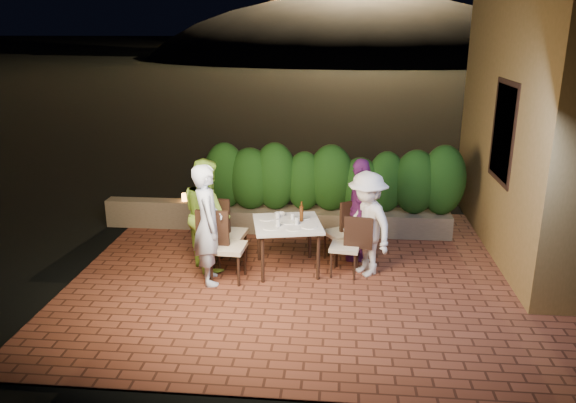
# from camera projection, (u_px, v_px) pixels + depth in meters

# --- Properties ---
(ground) EXTENTS (400.00, 400.00, 0.00)m
(ground) POSITION_uv_depth(u_px,v_px,m) (313.00, 289.00, 7.93)
(ground) COLOR black
(ground) RESTS_ON ground
(terrace_floor) EXTENTS (7.00, 6.00, 0.15)m
(terrace_floor) POSITION_uv_depth(u_px,v_px,m) (314.00, 278.00, 8.42)
(terrace_floor) COLOR brown
(terrace_floor) RESTS_ON ground
(building_wall) EXTENTS (1.60, 5.00, 5.00)m
(building_wall) POSITION_uv_depth(u_px,v_px,m) (551.00, 95.00, 8.76)
(building_wall) COLOR olive
(building_wall) RESTS_ON ground
(window_pane) EXTENTS (0.08, 1.00, 1.40)m
(window_pane) POSITION_uv_depth(u_px,v_px,m) (505.00, 132.00, 8.50)
(window_pane) COLOR black
(window_pane) RESTS_ON building_wall
(window_frame) EXTENTS (0.06, 1.15, 1.55)m
(window_frame) POSITION_uv_depth(u_px,v_px,m) (504.00, 132.00, 8.50)
(window_frame) COLOR black
(window_frame) RESTS_ON building_wall
(planter) EXTENTS (4.20, 0.55, 0.40)m
(planter) POSITION_uv_depth(u_px,v_px,m) (331.00, 221.00, 10.03)
(planter) COLOR brown
(planter) RESTS_ON ground
(hedge) EXTENTS (4.00, 0.70, 1.10)m
(hedge) POSITION_uv_depth(u_px,v_px,m) (332.00, 181.00, 9.81)
(hedge) COLOR #15380F
(hedge) RESTS_ON planter
(parapet) EXTENTS (2.20, 0.30, 0.50)m
(parapet) POSITION_uv_depth(u_px,v_px,m) (167.00, 213.00, 10.29)
(parapet) COLOR brown
(parapet) RESTS_ON ground
(hill) EXTENTS (52.00, 40.00, 22.00)m
(hill) POSITION_uv_depth(u_px,v_px,m) (356.00, 93.00, 65.94)
(hill) COLOR black
(hill) RESTS_ON ground
(dining_table) EXTENTS (1.16, 1.16, 0.75)m
(dining_table) POSITION_uv_depth(u_px,v_px,m) (287.00, 246.00, 8.42)
(dining_table) COLOR white
(dining_table) RESTS_ON ground
(plate_nw) EXTENTS (0.22, 0.22, 0.01)m
(plate_nw) POSITION_uv_depth(u_px,v_px,m) (271.00, 228.00, 8.08)
(plate_nw) COLOR white
(plate_nw) RESTS_ON dining_table
(plate_sw) EXTENTS (0.22, 0.22, 0.01)m
(plate_sw) POSITION_uv_depth(u_px,v_px,m) (267.00, 219.00, 8.47)
(plate_sw) COLOR white
(plate_sw) RESTS_ON dining_table
(plate_ne) EXTENTS (0.24, 0.24, 0.01)m
(plate_ne) POSITION_uv_depth(u_px,v_px,m) (309.00, 226.00, 8.14)
(plate_ne) COLOR white
(plate_ne) RESTS_ON dining_table
(plate_se) EXTENTS (0.23, 0.23, 0.01)m
(plate_se) POSITION_uv_depth(u_px,v_px,m) (303.00, 217.00, 8.52)
(plate_se) COLOR white
(plate_se) RESTS_ON dining_table
(plate_centre) EXTENTS (0.23, 0.23, 0.01)m
(plate_centre) POSITION_uv_depth(u_px,v_px,m) (288.00, 222.00, 8.33)
(plate_centre) COLOR white
(plate_centre) RESTS_ON dining_table
(plate_front) EXTENTS (0.20, 0.20, 0.01)m
(plate_front) POSITION_uv_depth(u_px,v_px,m) (293.00, 229.00, 8.04)
(plate_front) COLOR white
(plate_front) RESTS_ON dining_table
(glass_nw) EXTENTS (0.06, 0.06, 0.11)m
(glass_nw) POSITION_uv_depth(u_px,v_px,m) (278.00, 223.00, 8.15)
(glass_nw) COLOR silver
(glass_nw) RESTS_ON dining_table
(glass_sw) EXTENTS (0.06, 0.06, 0.11)m
(glass_sw) POSITION_uv_depth(u_px,v_px,m) (278.00, 216.00, 8.45)
(glass_sw) COLOR silver
(glass_sw) RESTS_ON dining_table
(glass_ne) EXTENTS (0.06, 0.06, 0.11)m
(glass_ne) POSITION_uv_depth(u_px,v_px,m) (297.00, 221.00, 8.23)
(glass_ne) COLOR silver
(glass_ne) RESTS_ON dining_table
(glass_se) EXTENTS (0.06, 0.06, 0.10)m
(glass_se) POSITION_uv_depth(u_px,v_px,m) (292.00, 217.00, 8.43)
(glass_se) COLOR silver
(glass_se) RESTS_ON dining_table
(beer_bottle) EXTENTS (0.06, 0.06, 0.30)m
(beer_bottle) POSITION_uv_depth(u_px,v_px,m) (301.00, 211.00, 8.34)
(beer_bottle) COLOR #49250C
(beer_bottle) RESTS_ON dining_table
(bowl) EXTENTS (0.21, 0.21, 0.04)m
(bowl) POSITION_uv_depth(u_px,v_px,m) (280.00, 214.00, 8.61)
(bowl) COLOR white
(bowl) RESTS_ON dining_table
(chair_left_front) EXTENTS (0.51, 0.51, 1.05)m
(chair_left_front) POSITION_uv_depth(u_px,v_px,m) (228.00, 246.00, 8.04)
(chair_left_front) COLOR black
(chair_left_front) RESTS_ON ground
(chair_left_back) EXTENTS (0.54, 0.54, 1.06)m
(chair_left_back) POSITION_uv_depth(u_px,v_px,m) (229.00, 233.00, 8.54)
(chair_left_back) COLOR black
(chair_left_back) RESTS_ON ground
(chair_right_front) EXTENTS (0.47, 0.47, 0.91)m
(chair_right_front) POSITION_uv_depth(u_px,v_px,m) (345.00, 246.00, 8.24)
(chair_right_front) COLOR black
(chair_right_front) RESTS_ON ground
(chair_right_back) EXTENTS (0.61, 0.61, 0.95)m
(chair_right_back) POSITION_uv_depth(u_px,v_px,m) (341.00, 232.00, 8.71)
(chair_right_back) COLOR black
(chair_right_back) RESTS_ON ground
(diner_blue) EXTENTS (0.61, 0.74, 1.74)m
(diner_blue) POSITION_uv_depth(u_px,v_px,m) (208.00, 225.00, 7.88)
(diner_blue) COLOR #C6DAFF
(diner_blue) RESTS_ON ground
(diner_green) EXTENTS (0.99, 1.04, 1.69)m
(diner_green) POSITION_uv_depth(u_px,v_px,m) (207.00, 214.00, 8.41)
(diner_green) COLOR #97D341
(diner_green) RESTS_ON ground
(diner_white) EXTENTS (1.05, 1.16, 1.56)m
(diner_white) POSITION_uv_depth(u_px,v_px,m) (367.00, 224.00, 8.17)
(diner_white) COLOR white
(diner_white) RESTS_ON ground
(diner_purple) EXTENTS (0.46, 0.98, 1.63)m
(diner_purple) POSITION_uv_depth(u_px,v_px,m) (360.00, 209.00, 8.71)
(diner_purple) COLOR #642266
(diner_purple) RESTS_ON ground
(parapet_lamp) EXTENTS (0.10, 0.10, 0.14)m
(parapet_lamp) POSITION_uv_depth(u_px,v_px,m) (184.00, 197.00, 10.16)
(parapet_lamp) COLOR orange
(parapet_lamp) RESTS_ON parapet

